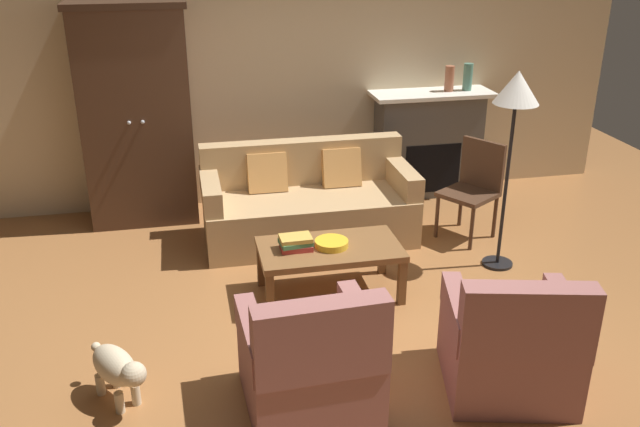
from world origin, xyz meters
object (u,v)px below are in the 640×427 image
Objects in this scene: coffee_table at (330,253)px; armchair_near_right at (511,346)px; fruit_bowl at (332,243)px; mantel_vase_jade at (468,77)px; mantel_vase_terracotta at (449,79)px; dog at (117,368)px; couch at (308,205)px; armchair_near_left at (311,364)px; side_chair_wooden at (474,183)px; fireplace at (428,143)px; armoire at (137,115)px; floor_lamp at (516,100)px; book_stack at (296,243)px.

armchair_near_right reaches higher than coffee_table.
mantel_vase_jade is at bearing 45.83° from fruit_bowl.
mantel_vase_terracotta reaches higher than dog.
couch is 2.65m from dog.
armchair_near_right is (0.83, -1.40, -0.05)m from coffee_table.
couch is at bearing 79.53° from armchair_near_left.
side_chair_wooden is (1.51, -0.27, 0.19)m from couch.
fireplace is 3.41m from armchair_near_right.
couch is 2.14× the size of side_chair_wooden.
couch is 2.18× the size of armchair_near_left.
armchair_near_right is at bearing -54.96° from armoire.
mantel_vase_jade is (1.88, 1.92, 0.89)m from coffee_table.
armoire is 3.44m from floor_lamp.
armchair_near_left is at bearing -120.37° from fireplace.
book_stack is 2.98m from mantel_vase_jade.
armoire is 3.43m from armchair_near_left.
armchair_near_right is at bearing -59.51° from fruit_bowl.
coffee_table is 3.99× the size of mantel_vase_jade.
floor_lamp is (1.53, 0.20, 1.08)m from coffee_table.
fruit_bowl is 2.67m from mantel_vase_terracotta.
floor_lamp is at bearing 7.31° from coffee_table.
couch is 1.15× the size of floor_lamp.
floor_lamp is (1.52, 0.20, 1.00)m from fruit_bowl.
fruit_bowl is 0.28m from book_stack.
armchair_near_right is 2.08m from floor_lamp.
side_chair_wooden is (-0.13, -1.09, -0.74)m from mantel_vase_terracotta.
mantel_vase_jade is at bearing 24.00° from couch.
fireplace is at bearing 177.30° from mantel_vase_jade.
fruit_bowl is at bearing -1.84° from book_stack.
armchair_near_right is (1.24, -0.07, 0.00)m from armchair_near_left.
fireplace is at bearing 52.23° from coffee_table.
dog is (-1.55, -1.03, -0.12)m from coffee_table.
mantel_vase_jade is (0.20, 0.00, 0.01)m from mantel_vase_terracotta.
coffee_table is at bearing 161.38° from fruit_bowl.
fireplace is 2.99m from armoire.
couch is at bearing 53.31° from dog.
side_chair_wooden is at bearing 88.35° from floor_lamp.
armchair_near_right reaches higher than dog.
armchair_near_right is at bearing -72.29° from couch.
fruit_bowl is (1.46, -1.86, -0.60)m from armoire.
mantel_vase_terracotta is 0.29× the size of armchair_near_left.
side_chair_wooden is (1.54, 0.84, 0.07)m from fruit_bowl.
side_chair_wooden reaches higher than armchair_near_left.
armchair_near_right is (-1.05, -3.32, -0.94)m from mantel_vase_jade.
book_stack is 2.84m from mantel_vase_terracotta.
mantel_vase_jade is 0.16× the size of floor_lamp.
mantel_vase_jade reaches higher than couch.
armoire is 3.00m from dog.
mantel_vase_terracotta reaches higher than fruit_bowl.
coffee_table is at bearing -151.76° from side_chair_wooden.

